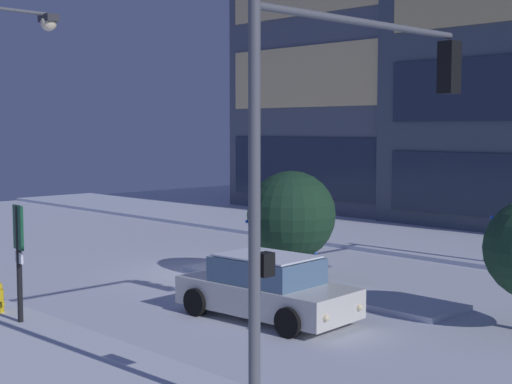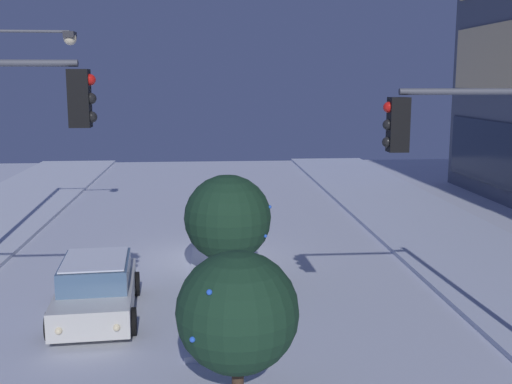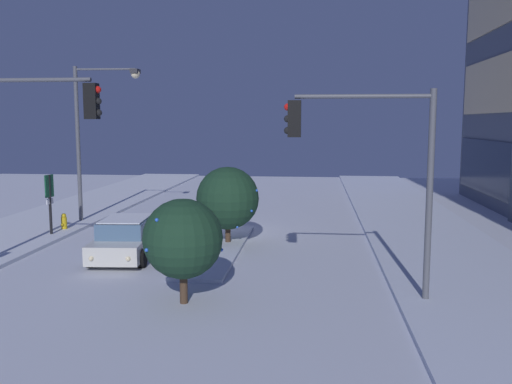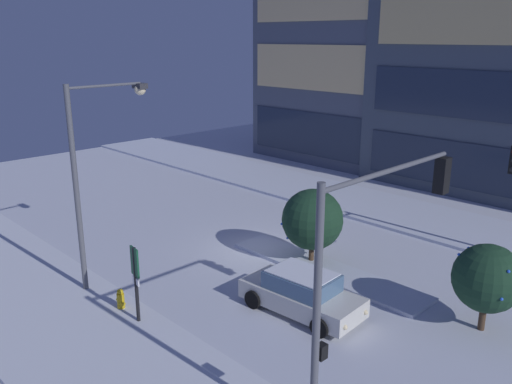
{
  "view_description": "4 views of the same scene",
  "coord_description": "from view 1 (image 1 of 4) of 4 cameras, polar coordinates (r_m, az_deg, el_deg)",
  "views": [
    {
      "loc": [
        17.2,
        -14.91,
        4.44
      ],
      "look_at": [
        0.35,
        1.43,
        2.43
      ],
      "focal_mm": 52.8,
      "sensor_mm": 36.0,
      "label": 1
    },
    {
      "loc": [
        20.54,
        0.06,
        5.89
      ],
      "look_at": [
        1.47,
        1.62,
        2.51
      ],
      "focal_mm": 44.22,
      "sensor_mm": 36.0,
      "label": 2
    },
    {
      "loc": [
        24.41,
        4.15,
        5.02
      ],
      "look_at": [
        -0.35,
        1.55,
        1.84
      ],
      "focal_mm": 38.64,
      "sensor_mm": 36.0,
      "label": 3
    },
    {
      "loc": [
        15.76,
        -15.41,
        9.21
      ],
      "look_at": [
        -1.03,
        0.95,
        2.32
      ],
      "focal_mm": 37.22,
      "sensor_mm": 36.0,
      "label": 4
    }
  ],
  "objects": [
    {
      "name": "ground",
      "position": [
        23.19,
        -3.17,
        -6.15
      ],
      "size": [
        52.0,
        52.0,
        0.0
      ],
      "primitive_type": "plane",
      "color": "silver"
    },
    {
      "name": "curb_strip_far",
      "position": [
        29.85,
        10.16,
        -3.61
      ],
      "size": [
        52.0,
        5.2,
        0.14
      ],
      "primitive_type": "cube",
      "color": "silver",
      "rests_on": "ground"
    },
    {
      "name": "median_strip",
      "position": [
        21.05,
        4.1,
        -7.1
      ],
      "size": [
        9.0,
        1.8,
        0.14
      ],
      "primitive_type": "cube",
      "color": "silver",
      "rests_on": "ground"
    },
    {
      "name": "office_tower_secondary",
      "position": [
        43.96,
        9.07,
        8.28
      ],
      "size": [
        11.94,
        11.9,
        14.17
      ],
      "color": "#4C5466",
      "rests_on": "ground"
    },
    {
      "name": "car_near",
      "position": [
        17.64,
        0.82,
        -7.31
      ],
      "size": [
        4.49,
        2.3,
        1.49
      ],
      "rotation": [
        0.0,
        0.0,
        0.07
      ],
      "color": "silver",
      "rests_on": "ground"
    },
    {
      "name": "traffic_light_corner_near_right",
      "position": [
        12.53,
        6.88,
        4.85
      ],
      "size": [
        0.32,
        5.59,
        6.39
      ],
      "rotation": [
        0.0,
        0.0,
        1.57
      ],
      "color": "#565960",
      "rests_on": "ground"
    },
    {
      "name": "parking_info_sign",
      "position": [
        17.41,
        -17.53,
        -4.21
      ],
      "size": [
        0.55,
        0.15,
        2.74
      ],
      "rotation": [
        0.0,
        0.0,
        1.41
      ],
      "color": "black",
      "rests_on": "ground"
    },
    {
      "name": "decorated_tree_median",
      "position": [
        21.54,
        2.69,
        -1.77
      ],
      "size": [
        2.55,
        2.55,
        3.22
      ],
      "color": "#473323",
      "rests_on": "ground"
    }
  ]
}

